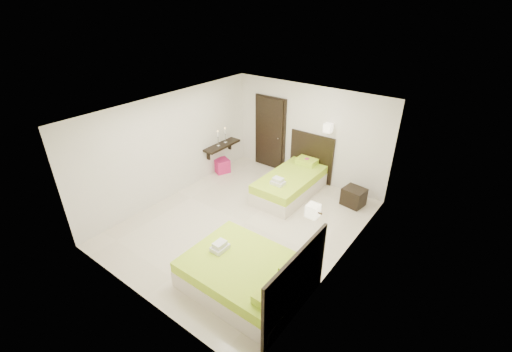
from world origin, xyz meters
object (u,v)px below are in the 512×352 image
Objects in this scene: bed_double at (249,275)px; nightstand at (354,197)px; ottoman at (222,166)px; bed_single at (292,182)px.

nightstand is at bearing 84.19° from bed_double.
bed_single is at bearing 5.01° from ottoman.
bed_single is at bearing -155.98° from nightstand.
bed_double reaches higher than ottoman.
bed_single is 1.57m from nightstand.
bed_double is at bearing -87.58° from nightstand.
bed_double is (1.13, -3.25, -0.01)m from bed_single.
bed_single is 5.51× the size of ottoman.
nightstand is (1.50, 0.43, -0.10)m from bed_single.
bed_double is 4.17× the size of nightstand.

